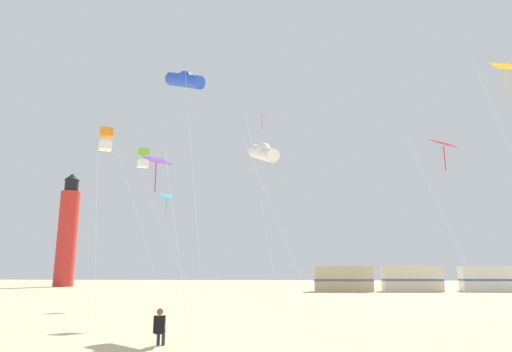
{
  "coord_description": "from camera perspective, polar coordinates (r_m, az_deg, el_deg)",
  "views": [
    {
      "loc": [
        2.9,
        -7.66,
        2.34
      ],
      "look_at": [
        1.14,
        13.01,
        6.78
      ],
      "focal_mm": 30.95,
      "sensor_mm": 36.0,
      "label": 1
    }
  ],
  "objects": [
    {
      "name": "kite_box_lime",
      "position": [
        27.88,
        -14.39,
        2.23
      ],
      "size": [
        2.89,
        2.52,
        9.64
      ],
      "color": "silver",
      "rests_on": "ground"
    },
    {
      "name": "lighthouse_distant",
      "position": [
        71.84,
        -23.19,
        -6.72
      ],
      "size": [
        2.8,
        2.8,
        16.8
      ],
      "color": "red",
      "rests_on": "ground"
    },
    {
      "name": "kite_diamond_rainbow",
      "position": [
        31.11,
        0.76,
        6.92
      ],
      "size": [
        2.28,
        1.79,
        13.36
      ],
      "color": "silver",
      "rests_on": "ground"
    },
    {
      "name": "rv_van_white",
      "position": [
        57.95,
        28.05,
        -11.64
      ],
      "size": [
        6.59,
        2.79,
        2.8
      ],
      "rotation": [
        0.0,
        0.0,
        -0.07
      ],
      "color": "white",
      "rests_on": "ground"
    },
    {
      "name": "rv_van_tan",
      "position": [
        51.97,
        11.2,
        -12.9
      ],
      "size": [
        6.45,
        2.38,
        2.8
      ],
      "rotation": [
        0.0,
        0.0,
        -0.01
      ],
      "color": "#C6B28C",
      "rests_on": "ground"
    },
    {
      "name": "kite_diamond_scarlet",
      "position": [
        20.72,
        23.11,
        3.15
      ],
      "size": [
        2.49,
        2.32,
        7.94
      ],
      "color": "silver",
      "rests_on": "ground"
    },
    {
      "name": "kite_diamond_violet",
      "position": [
        16.47,
        -12.64,
        1.35
      ],
      "size": [
        1.87,
        1.96,
        6.5
      ],
      "color": "silver",
      "rests_on": "ground"
    },
    {
      "name": "kite_diamond_gold",
      "position": [
        21.6,
        29.5,
        11.18
      ],
      "size": [
        2.64,
        2.29,
        11.0
      ],
      "color": "silver",
      "rests_on": "ground"
    },
    {
      "name": "kite_flyer_standing",
      "position": [
        14.98,
        -12.33,
        -18.45
      ],
      "size": [
        0.36,
        0.53,
        1.16
      ],
      "rotation": [
        0.0,
        0.0,
        3.24
      ],
      "color": "black",
      "rests_on": "ground"
    },
    {
      "name": "kite_diamond_cyan",
      "position": [
        33.41,
        -11.46,
        -3.04
      ],
      "size": [
        3.49,
        3.35,
        7.97
      ],
      "color": "silver",
      "rests_on": "ground"
    },
    {
      "name": "kite_tube_white",
      "position": [
        22.5,
        0.96,
        3.05
      ],
      "size": [
        3.45,
        3.8,
        8.92
      ],
      "color": "silver",
      "rests_on": "ground"
    },
    {
      "name": "rv_van_cream",
      "position": [
        54.36,
        19.49,
        -12.41
      ],
      "size": [
        6.52,
        2.58,
        2.8
      ],
      "rotation": [
        0.0,
        0.0,
        0.04
      ],
      "color": "beige",
      "rests_on": "ground"
    },
    {
      "name": "kite_box_orange",
      "position": [
        23.88,
        -18.83,
        4.5
      ],
      "size": [
        0.82,
        0.82,
        9.48
      ],
      "color": "silver",
      "rests_on": "ground"
    },
    {
      "name": "kite_tube_blue",
      "position": [
        24.07,
        -9.18,
        12.15
      ],
      "size": [
        2.52,
        2.2,
        12.86
      ],
      "color": "silver",
      "rests_on": "ground"
    }
  ]
}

